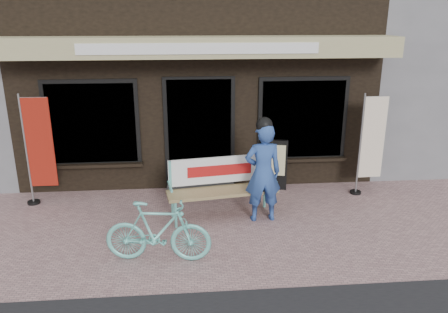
{
  "coord_description": "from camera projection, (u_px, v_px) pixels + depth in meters",
  "views": [
    {
      "loc": [
        -0.24,
        -6.13,
        3.26
      ],
      "look_at": [
        0.36,
        0.7,
        1.05
      ],
      "focal_mm": 35.0,
      "sensor_mm": 36.0,
      "label": 1
    }
  ],
  "objects": [
    {
      "name": "storefront",
      "position": [
        194.0,
        28.0,
        10.62
      ],
      "size": [
        7.0,
        6.77,
        6.0
      ],
      "color": "black",
      "rests_on": "ground"
    },
    {
      "name": "nobori_red",
      "position": [
        38.0,
        149.0,
        7.66
      ],
      "size": [
        0.59,
        0.22,
        2.02
      ],
      "rotation": [
        0.0,
        0.0,
        -0.0
      ],
      "color": "gray",
      "rests_on": "ground"
    },
    {
      "name": "menu_stand",
      "position": [
        274.0,
        164.0,
        8.48
      ],
      "size": [
        0.51,
        0.22,
        1.0
      ],
      "rotation": [
        0.0,
        0.0,
        -0.24
      ],
      "color": "black",
      "rests_on": "ground"
    },
    {
      "name": "person",
      "position": [
        263.0,
        171.0,
        7.09
      ],
      "size": [
        0.63,
        0.43,
        1.76
      ],
      "rotation": [
        0.0,
        0.0,
        0.06
      ],
      "color": "#2B4C95",
      "rests_on": "ground"
    },
    {
      "name": "bicycle",
      "position": [
        158.0,
        232.0,
        5.98
      ],
      "size": [
        1.51,
        0.61,
        0.88
      ],
      "primitive_type": "imported",
      "rotation": [
        0.0,
        0.0,
        1.44
      ],
      "color": "#68CCC1",
      "rests_on": "ground"
    },
    {
      "name": "ground",
      "position": [
        205.0,
        234.0,
        6.83
      ],
      "size": [
        70.0,
        70.0,
        0.0
      ],
      "primitive_type": "plane",
      "color": "#A57F7E",
      "rests_on": "ground"
    },
    {
      "name": "nobori_cream",
      "position": [
        370.0,
        143.0,
        8.13
      ],
      "size": [
        0.57,
        0.22,
        1.94
      ],
      "rotation": [
        0.0,
        0.0,
        0.03
      ],
      "color": "gray",
      "rests_on": "ground"
    },
    {
      "name": "bench",
      "position": [
        221.0,
        183.0,
        7.35
      ],
      "size": [
        1.89,
        0.74,
        1.0
      ],
      "rotation": [
        0.0,
        0.0,
        0.15
      ],
      "color": "#68CCC1",
      "rests_on": "ground"
    }
  ]
}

